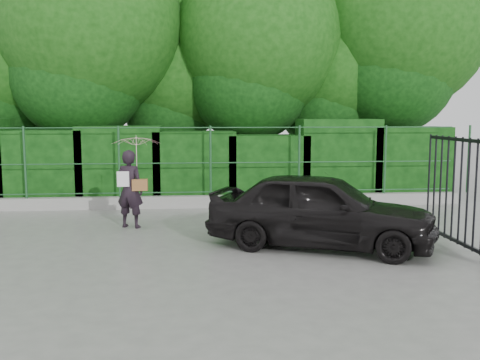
{
  "coord_description": "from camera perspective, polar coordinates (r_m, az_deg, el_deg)",
  "views": [
    {
      "loc": [
        -0.09,
        -9.12,
        2.4
      ],
      "look_at": [
        0.86,
        1.3,
        1.1
      ],
      "focal_mm": 40.0,
      "sensor_mm": 36.0,
      "label": 1
    }
  ],
  "objects": [
    {
      "name": "woman",
      "position": [
        11.45,
        -11.19,
        1.4
      ],
      "size": [
        1.0,
        1.01,
        1.95
      ],
      "color": "black",
      "rests_on": "ground"
    },
    {
      "name": "gate",
      "position": [
        9.69,
        23.77,
        -0.71
      ],
      "size": [
        0.22,
        2.33,
        2.36
      ],
      "color": "black",
      "rests_on": "ground"
    },
    {
      "name": "car",
      "position": [
        9.72,
        8.62,
        -3.16
      ],
      "size": [
        4.34,
        3.11,
        1.37
      ],
      "primitive_type": "imported",
      "rotation": [
        0.0,
        0.0,
        1.16
      ],
      "color": "black",
      "rests_on": "ground"
    },
    {
      "name": "trees",
      "position": [
        17.04,
        -1.09,
        14.57
      ],
      "size": [
        17.1,
        6.15,
        8.08
      ],
      "color": "black",
      "rests_on": "ground"
    },
    {
      "name": "fence",
      "position": [
        13.67,
        -3.91,
        2.04
      ],
      "size": [
        14.13,
        0.06,
        1.8
      ],
      "color": "#21512B",
      "rests_on": "kerb"
    },
    {
      "name": "ground",
      "position": [
        9.43,
        -4.55,
        -7.69
      ],
      "size": [
        80.0,
        80.0,
        0.0
      ],
      "primitive_type": "plane",
      "color": "gray"
    },
    {
      "name": "hedge",
      "position": [
        14.68,
        -5.09,
        1.71
      ],
      "size": [
        14.2,
        1.2,
        2.28
      ],
      "color": "black",
      "rests_on": "ground"
    },
    {
      "name": "kerb",
      "position": [
        13.8,
        -4.8,
        -2.32
      ],
      "size": [
        14.0,
        0.25,
        0.3
      ],
      "primitive_type": "cube",
      "color": "#9E9E99",
      "rests_on": "ground"
    }
  ]
}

